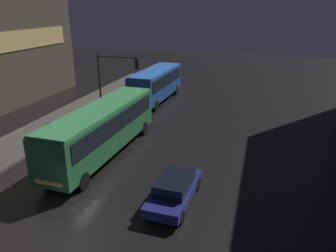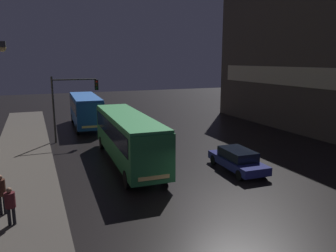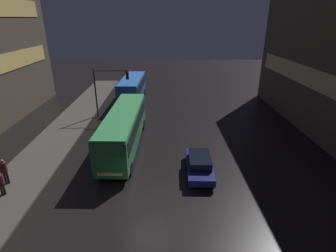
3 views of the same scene
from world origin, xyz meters
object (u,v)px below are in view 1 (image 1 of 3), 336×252
bus_near (102,126)px  bus_far (156,82)px  traffic_light_main (114,74)px  car_taxi (175,189)px

bus_near → bus_far: bearing=-84.6°
bus_far → traffic_light_main: traffic_light_main is taller
bus_near → traffic_light_main: traffic_light_main is taller
bus_far → traffic_light_main: 6.32m
bus_far → car_taxi: bus_far is taller
bus_near → car_taxi: size_ratio=2.47×
traffic_light_main → bus_far: bearing=70.6°
bus_near → traffic_light_main: bearing=-68.4°
bus_near → car_taxi: bearing=147.8°
bus_near → traffic_light_main: size_ratio=2.07×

